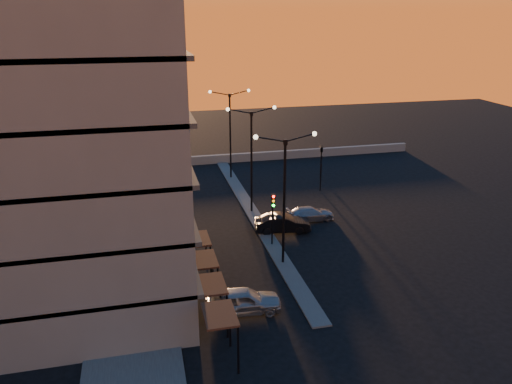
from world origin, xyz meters
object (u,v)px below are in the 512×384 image
(car_hatchback, at_px, (243,301))
(car_wagon, at_px, (310,214))
(car_sedan, at_px, (283,223))
(streetlamp_mid, at_px, (251,152))
(traffic_light_main, at_px, (273,211))

(car_hatchback, distance_m, car_wagon, 15.01)
(car_wagon, bearing_deg, car_sedan, 116.38)
(streetlamp_mid, relative_size, car_sedan, 2.11)
(car_hatchback, xyz_separation_m, car_wagon, (8.53, 12.35, -0.17))
(streetlamp_mid, xyz_separation_m, car_hatchback, (-4.03, -15.36, -4.82))
(car_hatchback, distance_m, car_sedan, 11.98)
(streetlamp_mid, distance_m, car_wagon, 7.37)
(traffic_light_main, relative_size, car_sedan, 0.94)
(streetlamp_mid, height_order, car_sedan, streetlamp_mid)
(streetlamp_mid, bearing_deg, car_hatchback, -104.69)
(traffic_light_main, xyz_separation_m, car_wagon, (4.50, 4.11, -2.29))
(traffic_light_main, bearing_deg, car_hatchback, -116.07)
(streetlamp_mid, xyz_separation_m, car_wagon, (4.50, -3.02, -4.99))
(traffic_light_main, bearing_deg, car_wagon, 42.42)
(streetlamp_mid, height_order, traffic_light_main, streetlamp_mid)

